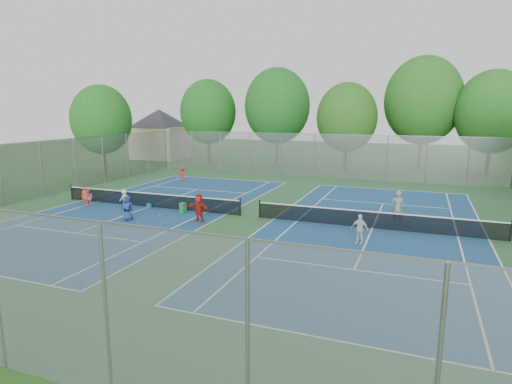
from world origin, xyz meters
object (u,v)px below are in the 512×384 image
net_left (149,200)px  net_right (373,220)px  instructor (398,208)px  ball_crate (150,205)px  ball_hopper (183,208)px

net_left → net_right: 14.00m
net_left → net_right: size_ratio=1.00×
instructor → ball_crate: bearing=6.4°
ball_hopper → instructor: instructor is taller
net_right → ball_crate: 13.94m
net_right → ball_crate: (-13.94, 0.01, -0.32)m
ball_crate → ball_hopper: size_ratio=0.49×
instructor → ball_hopper: bearing=10.2°
net_left → net_right: bearing=0.0°
net_left → instructor: instructor is taller
net_left → ball_hopper: (2.84, -0.58, -0.14)m
instructor → net_left: bearing=6.4°
net_right → ball_hopper: net_right is taller
net_left → net_right: (14.00, 0.00, 0.00)m
net_right → instructor: instructor is taller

